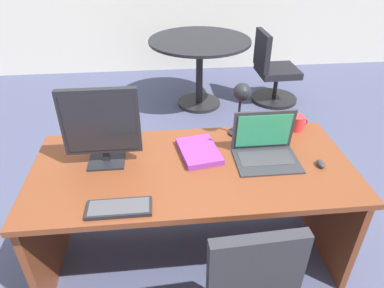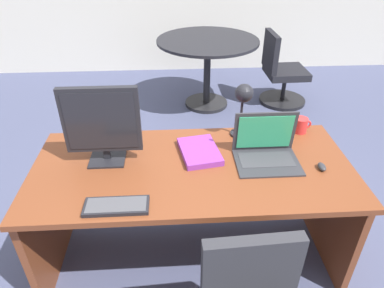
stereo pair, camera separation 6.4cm
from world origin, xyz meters
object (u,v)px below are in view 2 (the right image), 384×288
(mouse, at_px, (322,167))
(meeting_chair_near, at_px, (281,76))
(meeting_table, at_px, (207,57))
(desk_lamp, at_px, (243,100))
(coffee_mug, at_px, (301,125))
(monitor, at_px, (102,123))
(book, at_px, (199,151))
(keyboard, at_px, (117,206))
(desk, at_px, (192,189))
(laptop, at_px, (266,145))

(mouse, height_order, meeting_chair_near, meeting_chair_near)
(meeting_table, xyz_separation_m, meeting_chair_near, (0.89, 0.02, -0.26))
(desk_lamp, xyz_separation_m, coffee_mug, (0.40, 0.04, -0.21))
(desk_lamp, bearing_deg, monitor, -165.14)
(monitor, height_order, book, monitor)
(keyboard, bearing_deg, book, 44.85)
(desk, relative_size, mouse, 24.84)
(mouse, bearing_deg, desk, 169.95)
(mouse, bearing_deg, meeting_chair_near, 78.28)
(desk, height_order, monitor, monitor)
(desk_lamp, bearing_deg, meeting_table, 90.37)
(desk, distance_m, book, 0.24)
(desk, distance_m, coffee_mug, 0.82)
(laptop, relative_size, desk_lamp, 1.00)
(meeting_table, height_order, meeting_chair_near, meeting_chair_near)
(book, height_order, meeting_chair_near, meeting_chair_near)
(mouse, relative_size, meeting_chair_near, 0.08)
(monitor, relative_size, meeting_chair_near, 0.53)
(book, distance_m, meeting_chair_near, 2.49)
(desk_lamp, height_order, meeting_chair_near, desk_lamp)
(meeting_chair_near, bearing_deg, keyboard, -121.38)
(keyboard, bearing_deg, desk_lamp, 40.73)
(mouse, bearing_deg, meeting_table, 99.74)
(desk, height_order, meeting_chair_near, meeting_chair_near)
(monitor, relative_size, keyboard, 1.46)
(book, bearing_deg, meeting_chair_near, 62.01)
(book, relative_size, meeting_chair_near, 0.39)
(meeting_table, bearing_deg, meeting_chair_near, 1.50)
(book, xyz_separation_m, coffee_mug, (0.67, 0.22, 0.03))
(desk, relative_size, laptop, 5.01)
(laptop, distance_m, meeting_table, 2.21)
(meeting_chair_near, bearing_deg, mouse, -101.72)
(desk, bearing_deg, keyboard, -136.27)
(keyboard, distance_m, book, 0.61)
(meeting_chair_near, bearing_deg, laptop, -109.31)
(monitor, distance_m, meeting_chair_near, 2.85)
(mouse, bearing_deg, laptop, 153.49)
(coffee_mug, bearing_deg, desk, -158.80)
(desk, bearing_deg, meeting_chair_near, 61.71)
(keyboard, height_order, meeting_table, meeting_table)
(monitor, height_order, meeting_chair_near, monitor)
(coffee_mug, bearing_deg, desk_lamp, -174.60)
(keyboard, relative_size, meeting_chair_near, 0.36)
(meeting_chair_near, bearing_deg, monitor, -127.39)
(desk, height_order, laptop, laptop)
(desk_lamp, bearing_deg, laptop, -65.82)
(laptop, bearing_deg, monitor, 179.29)
(meeting_chair_near, bearing_deg, meeting_table, -178.50)
(keyboard, height_order, mouse, mouse)
(coffee_mug, bearing_deg, monitor, -168.20)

